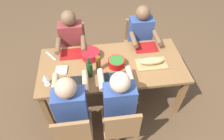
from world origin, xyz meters
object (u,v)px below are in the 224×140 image
at_px(wine_bottle, 90,69).
at_px(napkin_stack, 61,70).
at_px(diner_far_right, 72,107).
at_px(chair_far_center, 121,126).
at_px(beer_bottle, 98,64).
at_px(dining_table, 112,69).
at_px(diner_near_right, 72,43).
at_px(serving_bowl_pasta, 90,54).
at_px(diner_near_left, 141,37).
at_px(bread_loaf, 152,61).
at_px(cutting_board, 151,64).
at_px(chair_near_left, 137,41).
at_px(diner_far_center, 119,102).
at_px(chair_near_right, 74,46).
at_px(serving_bowl_greens, 116,62).
at_px(chair_far_right, 75,132).
at_px(wine_glass, 45,78).

relative_size(wine_bottle, napkin_stack, 2.07).
bearing_deg(diner_far_right, chair_far_center, 160.62).
relative_size(diner_far_right, beer_bottle, 5.45).
height_order(dining_table, diner_near_right, diner_near_right).
relative_size(serving_bowl_pasta, napkin_stack, 1.76).
height_order(diner_near_right, diner_near_left, same).
bearing_deg(bread_loaf, diner_near_right, -31.87).
bearing_deg(cutting_board, diner_far_right, 25.62).
height_order(diner_near_left, cutting_board, diner_near_left).
bearing_deg(diner_near_right, napkin_stack, 78.16).
relative_size(chair_far_center, wine_bottle, 2.93).
bearing_deg(dining_table, diner_near_right, -47.36).
height_order(chair_near_left, beer_bottle, beer_bottle).
bearing_deg(diner_far_center, chair_near_right, -68.39).
distance_m(chair_far_center, diner_far_center, 0.28).
relative_size(diner_far_center, serving_bowl_pasta, 4.86).
bearing_deg(dining_table, serving_bowl_greens, 147.80).
distance_m(diner_far_right, serving_bowl_greens, 0.79).
xyz_separation_m(chair_far_center, chair_near_left, (-0.52, -1.50, 0.00)).
bearing_deg(chair_far_right, chair_near_left, -124.82).
bearing_deg(napkin_stack, serving_bowl_pasta, -151.55).
distance_m(diner_near_left, wine_glass, 1.56).
height_order(diner_far_right, serving_bowl_pasta, diner_far_right).
bearing_deg(diner_far_center, bread_loaf, -135.79).
distance_m(chair_far_center, serving_bowl_pasta, 1.01).
bearing_deg(beer_bottle, diner_far_center, 110.22).
distance_m(diner_near_right, diner_near_left, 1.04).
distance_m(chair_far_center, serving_bowl_greens, 0.79).
distance_m(diner_near_left, cutting_board, 0.64).
height_order(chair_far_right, beer_bottle, beer_bottle).
relative_size(chair_near_left, cutting_board, 2.12).
bearing_deg(serving_bowl_greens, diner_far_center, 84.38).
bearing_deg(diner_near_right, bread_loaf, 148.13).
relative_size(diner_far_right, napkin_stack, 8.57).
height_order(chair_near_right, serving_bowl_greens, chair_near_right).
bearing_deg(chair_near_right, serving_bowl_greens, 126.25).
relative_size(chair_far_right, chair_near_left, 1.00).
bearing_deg(napkin_stack, chair_near_left, -146.07).
bearing_deg(beer_bottle, wine_bottle, 35.73).
bearing_deg(diner_far_center, chair_far_right, 19.38).
bearing_deg(diner_far_right, napkin_stack, -76.57).
distance_m(chair_near_right, serving_bowl_pasta, 0.71).
height_order(diner_far_center, serving_bowl_pasta, diner_far_center).
bearing_deg(wine_bottle, serving_bowl_pasta, -94.34).
bearing_deg(chair_near_left, bread_loaf, 89.00).
relative_size(chair_far_right, beer_bottle, 3.86).
relative_size(chair_far_center, serving_bowl_greens, 4.04).
bearing_deg(diner_far_right, serving_bowl_pasta, -109.05).
distance_m(wine_bottle, wine_glass, 0.52).
bearing_deg(serving_bowl_greens, beer_bottle, 10.37).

